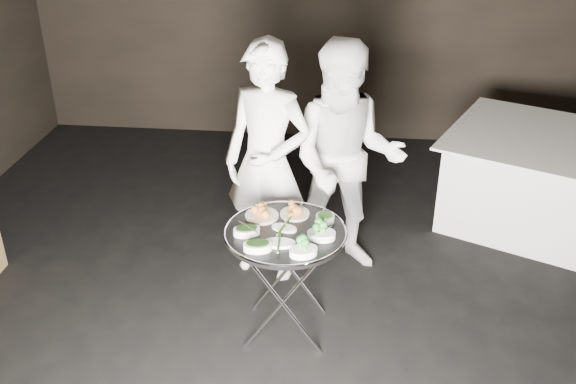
# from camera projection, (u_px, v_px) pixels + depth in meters

# --- Properties ---
(floor) EXTENTS (6.00, 7.00, 0.05)m
(floor) POSITION_uv_depth(u_px,v_px,m) (280.00, 349.00, 4.10)
(floor) COLOR black
(floor) RESTS_ON ground
(tray_stand) EXTENTS (0.50, 0.43, 0.74)m
(tray_stand) POSITION_uv_depth(u_px,v_px,m) (286.00, 278.00, 4.04)
(tray_stand) COLOR silver
(tray_stand) RESTS_ON floor
(serving_tray) EXTENTS (0.76, 0.76, 0.04)m
(serving_tray) POSITION_uv_depth(u_px,v_px,m) (285.00, 233.00, 3.89)
(serving_tray) COLOR black
(serving_tray) RESTS_ON tray_stand
(potato_plate_a) EXTENTS (0.21, 0.21, 0.08)m
(potato_plate_a) POSITION_uv_depth(u_px,v_px,m) (262.00, 212.00, 4.02)
(potato_plate_a) COLOR beige
(potato_plate_a) RESTS_ON serving_tray
(potato_plate_b) EXTENTS (0.19, 0.19, 0.07)m
(potato_plate_b) POSITION_uv_depth(u_px,v_px,m) (295.00, 211.00, 4.05)
(potato_plate_b) COLOR beige
(potato_plate_b) RESTS_ON serving_tray
(greens_bowl) EXTENTS (0.12, 0.12, 0.07)m
(greens_bowl) POSITION_uv_depth(u_px,v_px,m) (325.00, 217.00, 3.97)
(greens_bowl) COLOR silver
(greens_bowl) RESTS_ON serving_tray
(asparagus_plate_a) EXTENTS (0.18, 0.13, 0.03)m
(asparagus_plate_a) POSITION_uv_depth(u_px,v_px,m) (284.00, 227.00, 3.90)
(asparagus_plate_a) COLOR silver
(asparagus_plate_a) RESTS_ON serving_tray
(asparagus_plate_b) EXTENTS (0.20, 0.11, 0.04)m
(asparagus_plate_b) POSITION_uv_depth(u_px,v_px,m) (279.00, 242.00, 3.74)
(asparagus_plate_b) COLOR silver
(asparagus_plate_b) RESTS_ON serving_tray
(spinach_bowl_a) EXTENTS (0.18, 0.15, 0.07)m
(spinach_bowl_a) POSITION_uv_depth(u_px,v_px,m) (247.00, 230.00, 3.84)
(spinach_bowl_a) COLOR silver
(spinach_bowl_a) RESTS_ON serving_tray
(spinach_bowl_b) EXTENTS (0.18, 0.13, 0.07)m
(spinach_bowl_b) POSITION_uv_depth(u_px,v_px,m) (258.00, 245.00, 3.69)
(spinach_bowl_b) COLOR silver
(spinach_bowl_b) RESTS_ON serving_tray
(broccoli_bowl_a) EXTENTS (0.18, 0.14, 0.07)m
(broccoli_bowl_a) POSITION_uv_depth(u_px,v_px,m) (321.00, 234.00, 3.80)
(broccoli_bowl_a) COLOR silver
(broccoli_bowl_a) RESTS_ON serving_tray
(broccoli_bowl_b) EXTENTS (0.20, 0.17, 0.07)m
(broccoli_bowl_b) POSITION_uv_depth(u_px,v_px,m) (303.00, 250.00, 3.64)
(broccoli_bowl_b) COLOR silver
(broccoli_bowl_b) RESTS_ON serving_tray
(serving_utensils) EXTENTS (0.57, 0.41, 0.01)m
(serving_utensils) POSITION_uv_depth(u_px,v_px,m) (289.00, 219.00, 3.92)
(serving_utensils) COLOR silver
(serving_utensils) RESTS_ON serving_tray
(waiter_left) EXTENTS (0.73, 0.59, 1.75)m
(waiter_left) POSITION_uv_depth(u_px,v_px,m) (267.00, 164.00, 4.46)
(waiter_left) COLOR white
(waiter_left) RESTS_ON floor
(waiter_right) EXTENTS (0.85, 0.66, 1.73)m
(waiter_right) POSITION_uv_depth(u_px,v_px,m) (346.00, 160.00, 4.53)
(waiter_right) COLOR white
(waiter_right) RESTS_ON floor
(dining_table) EXTENTS (1.36, 1.36, 0.77)m
(dining_table) POSITION_uv_depth(u_px,v_px,m) (531.00, 179.00, 5.34)
(dining_table) COLOR silver
(dining_table) RESTS_ON floor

